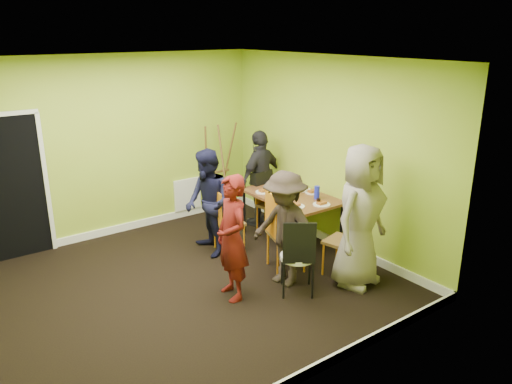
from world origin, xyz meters
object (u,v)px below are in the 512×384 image
orange_bottle (276,190)px  chair_front_end (349,236)px  person_front_end (360,216)px  chair_back_end (264,188)px  easel (219,170)px  chair_left_near (280,227)px  person_left_near (285,229)px  dining_table (291,198)px  person_standing (232,238)px  person_left_far (208,203)px  person_back_end (261,178)px  thermos (293,189)px  chair_left_far (224,217)px  chair_bentwood (298,253)px  blue_bottle (317,193)px

orange_bottle → chair_front_end: bearing=-90.8°
person_front_end → chair_back_end: bearing=73.0°
orange_bottle → easel: bearing=93.5°
orange_bottle → chair_left_near: bearing=-125.7°
person_left_near → person_front_end: person_front_end is taller
dining_table → chair_front_end: bearing=-96.2°
dining_table → chair_front_end: 1.35m
chair_left_near → person_standing: size_ratio=0.71×
easel → person_left_far: bearing=-127.7°
chair_back_end → person_back_end: (0.05, 0.16, 0.12)m
chair_front_end → chair_back_end: bearing=71.4°
dining_table → person_left_near: (-0.93, -0.98, 0.05)m
chair_back_end → thermos: size_ratio=4.57×
chair_left_far → chair_front_end: chair_front_end is taller
dining_table → person_back_end: person_back_end is taller
chair_front_end → thermos: 1.31m
chair_back_end → person_standing: size_ratio=0.62×
chair_bentwood → person_back_end: 2.41m
person_left_near → person_front_end: size_ratio=0.81×
person_standing → chair_front_end: bearing=82.0°
dining_table → easel: (-0.22, 1.70, 0.10)m
person_left_near → chair_front_end: bearing=55.0°
easel → person_front_end: size_ratio=0.88×
blue_bottle → person_back_end: size_ratio=0.12×
chair_left_far → dining_table: bearing=86.0°
dining_table → person_back_end: size_ratio=0.94×
person_left_far → person_left_near: 1.38m
dining_table → person_standing: size_ratio=0.97×
person_front_end → thermos: bearing=71.2°
easel → person_back_end: size_ratio=1.01×
chair_left_far → person_left_near: 1.30m
thermos → person_left_near: bearing=-135.0°
chair_left_near → easel: bearing=-174.8°
chair_bentwood → person_left_near: 0.39m
chair_front_end → blue_bottle: (0.33, 0.97, 0.28)m
orange_bottle → person_back_end: bearing=74.2°
dining_table → easel: size_ratio=0.93×
dining_table → person_back_end: 0.85m
orange_bottle → person_left_far: person_left_far is taller
thermos → person_standing: bearing=-153.7°
chair_bentwood → person_left_near: size_ratio=0.67×
chair_left_near → person_standing: bearing=-58.4°
chair_front_end → person_back_end: person_back_end is taller
chair_left_far → person_standing: 1.35m
blue_bottle → orange_bottle: (-0.30, 0.57, -0.06)m
thermos → person_left_far: (-1.24, 0.42, -0.08)m
person_left_far → person_left_near: bearing=22.7°
person_standing → chair_bentwood: bearing=65.7°
thermos → chair_back_end: bearing=88.6°
person_left_far → person_back_end: (1.30, 0.48, 0.02)m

